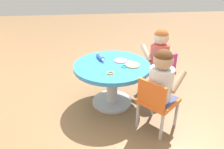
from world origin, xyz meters
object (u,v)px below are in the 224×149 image
at_px(craft_table, 112,75).
at_px(craft_scissors, 135,63).
at_px(rolling_pin, 100,57).
at_px(seated_child_right, 159,51).
at_px(child_chair_right, 159,71).
at_px(seated_child_left, 162,77).
at_px(child_chair_left, 157,101).

xyz_separation_m(craft_table, craft_scissors, (0.00, -0.24, 0.13)).
bearing_deg(rolling_pin, seated_child_right, -88.62).
bearing_deg(child_chair_right, craft_table, 103.19).
relative_size(seated_child_right, rolling_pin, 2.23).
bearing_deg(seated_child_left, craft_scissors, 17.50).
xyz_separation_m(child_chair_left, rolling_pin, (0.62, 0.46, 0.20)).
bearing_deg(seated_child_left, child_chair_left, 130.51).
distance_m(child_chair_left, seated_child_left, 0.23).
height_order(child_chair_right, rolling_pin, child_chair_right).
distance_m(child_chair_left, child_chair_right, 0.64).
relative_size(child_chair_left, seated_child_left, 1.05).
height_order(craft_table, child_chair_left, child_chair_left).
bearing_deg(seated_child_right, child_chair_right, -163.40).
distance_m(craft_table, seated_child_right, 0.61).
distance_m(seated_child_left, rolling_pin, 0.77).
height_order(craft_table, seated_child_left, seated_child_left).
relative_size(child_chair_right, rolling_pin, 2.35).
relative_size(seated_child_left, rolling_pin, 2.23).
bearing_deg(craft_table, child_chair_left, -142.91).
height_order(craft_table, craft_scissors, craft_scissors).
bearing_deg(seated_child_right, craft_scissors, 117.97).
bearing_deg(craft_table, seated_child_right, -72.89).
distance_m(child_chair_right, seated_child_right, 0.23).
height_order(child_chair_left, craft_scissors, child_chair_left).
bearing_deg(craft_table, seated_child_left, -138.98).
relative_size(seated_child_left, craft_scissors, 3.76).
bearing_deg(rolling_pin, seated_child_left, -140.35).
xyz_separation_m(seated_child_left, seated_child_right, (0.61, -0.17, 0.00)).
relative_size(rolling_pin, craft_scissors, 1.68).
distance_m(seated_child_left, seated_child_right, 0.63).
distance_m(craft_table, child_chair_right, 0.58).
xyz_separation_m(craft_table, rolling_pin, (0.16, 0.11, 0.15)).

